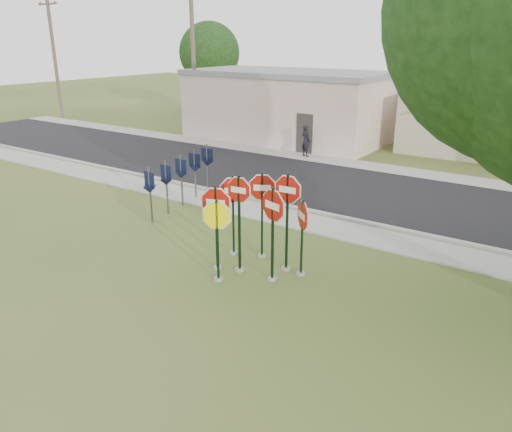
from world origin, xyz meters
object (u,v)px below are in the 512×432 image
Objects in this scene: stop_sign_left at (216,216)px; utility_pole_near at (193,57)px; stop_sign_center at (239,211)px; pedestrian at (306,141)px; stop_sign_yellow at (217,231)px.

utility_pole_near is at bearing 132.70° from stop_sign_left.
stop_sign_left is at bearing -156.47° from stop_sign_center.
stop_sign_left is (-0.58, -0.25, -0.18)m from stop_sign_center.
stop_sign_yellow is at bearing 131.93° from pedestrian.
pedestrian is (-5.29, 13.16, -0.84)m from stop_sign_center.
pedestrian is at bearing 110.34° from stop_sign_yellow.
stop_sign_center is at bearing 23.53° from stop_sign_left.
stop_sign_left is 19.75m from utility_pole_near.
stop_sign_yellow is 20.47m from utility_pole_near.
utility_pole_near is (-13.20, 14.30, 3.40)m from stop_sign_left.
utility_pole_near reaches higher than stop_sign_left.
utility_pole_near is (-13.66, 14.83, 3.54)m from stop_sign_yellow.
stop_sign_left is 14.23m from pedestrian.
stop_sign_yellow is at bearing -98.90° from stop_sign_center.
stop_sign_center is 14.21m from pedestrian.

